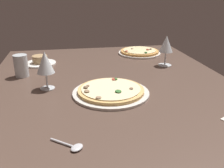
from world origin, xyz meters
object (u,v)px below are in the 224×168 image
(pizza_main, at_px, (111,91))
(wine_glass_near, at_px, (45,64))
(water_glass, at_px, (21,67))
(pizza_side, at_px, (139,52))
(ramekin_on_saucer, at_px, (40,61))
(spoon, at_px, (73,146))
(wine_glass_far, at_px, (166,45))

(pizza_main, distance_m, wine_glass_near, 0.29)
(pizza_main, relative_size, water_glass, 2.93)
(pizza_side, distance_m, ramekin_on_saucer, 0.61)
(ramekin_on_saucer, xyz_separation_m, spoon, (-0.83, -0.15, -0.01))
(spoon, bearing_deg, water_glass, 18.97)
(pizza_side, xyz_separation_m, water_glass, (-0.31, 0.67, 0.03))
(wine_glass_near, distance_m, water_glass, 0.23)
(ramekin_on_saucer, distance_m, wine_glass_near, 0.39)
(pizza_side, distance_m, water_glass, 0.74)
(wine_glass_far, xyz_separation_m, spoon, (-0.68, 0.52, -0.11))
(pizza_side, height_order, wine_glass_near, wine_glass_near)
(wine_glass_near, bearing_deg, spoon, -168.65)
(ramekin_on_saucer, relative_size, wine_glass_far, 1.05)
(pizza_side, xyz_separation_m, spoon, (-0.95, 0.45, -0.01))
(wine_glass_near, bearing_deg, pizza_main, -112.41)
(wine_glass_near, bearing_deg, ramekin_on_saucer, 8.73)
(pizza_main, relative_size, ramekin_on_saucer, 1.81)
(pizza_side, relative_size, wine_glass_near, 1.64)
(pizza_main, distance_m, wine_glass_far, 0.50)
(pizza_side, relative_size, ramekin_on_saucer, 1.56)
(pizza_side, bearing_deg, water_glass, 115.15)
(water_glass, bearing_deg, wine_glass_far, -86.29)
(spoon, bearing_deg, ramekin_on_saucer, 10.16)
(pizza_main, xyz_separation_m, wine_glass_near, (0.10, 0.25, 0.10))
(water_glass, bearing_deg, pizza_side, -64.85)
(water_glass, xyz_separation_m, spoon, (-0.63, -0.22, -0.04))
(ramekin_on_saucer, distance_m, spoon, 0.84)
(pizza_main, relative_size, wine_glass_far, 1.90)
(wine_glass_far, relative_size, wine_glass_near, 1.01)
(pizza_side, distance_m, wine_glass_near, 0.74)
(pizza_main, relative_size, pizza_side, 1.16)
(spoon, bearing_deg, wine_glass_near, 11.35)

